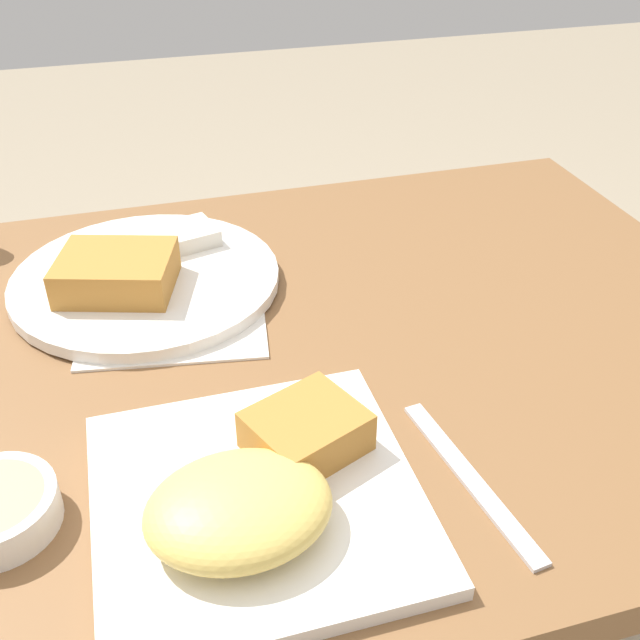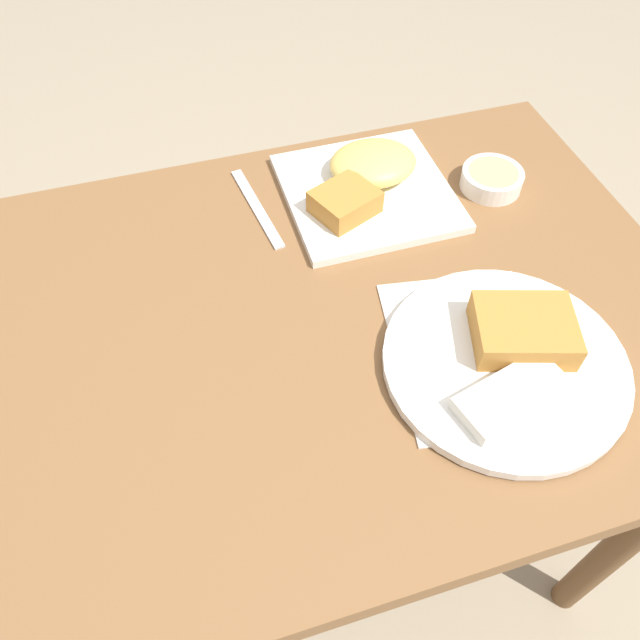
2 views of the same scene
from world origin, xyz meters
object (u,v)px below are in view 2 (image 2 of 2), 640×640
object	(u,v)px
sauce_ramekin	(492,179)
plate_square_near	(367,182)
butter_knife	(257,208)
plate_oval_far	(510,358)

from	to	relation	value
sauce_ramekin	plate_square_near	bearing A→B (deg)	-12.49
sauce_ramekin	butter_knife	size ratio (longest dim) A/B	0.50
plate_square_near	plate_oval_far	size ratio (longest dim) A/B	0.83
plate_oval_far	sauce_ramekin	world-z (taller)	plate_oval_far
butter_knife	plate_square_near	bearing A→B (deg)	77.68
plate_square_near	butter_knife	bearing A→B (deg)	-4.86
plate_square_near	butter_knife	size ratio (longest dim) A/B	1.31
plate_oval_far	butter_knife	xyz separation A→B (m)	(0.23, -0.38, -0.02)
plate_oval_far	sauce_ramekin	size ratio (longest dim) A/B	3.15
sauce_ramekin	butter_knife	bearing A→B (deg)	-8.93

